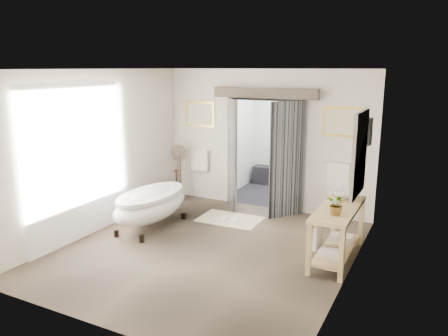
# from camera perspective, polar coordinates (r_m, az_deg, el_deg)

# --- Properties ---
(ground_plane) EXTENTS (5.00, 5.00, 0.00)m
(ground_plane) POSITION_cam_1_polar(r_m,az_deg,el_deg) (7.33, -2.17, -10.52)
(ground_plane) COLOR brown
(room_shell) EXTENTS (4.52, 5.02, 2.91)m
(room_shell) POSITION_cam_1_polar(r_m,az_deg,el_deg) (6.73, -3.02, 3.86)
(room_shell) COLOR beige
(room_shell) RESTS_ON ground_plane
(shower_room) EXTENTS (2.22, 2.01, 2.51)m
(shower_room) POSITION_cam_1_polar(r_m,az_deg,el_deg) (10.58, 8.38, 1.88)
(shower_room) COLOR black
(shower_room) RESTS_ON ground_plane
(back_wall_dressing) EXTENTS (3.82, 0.73, 2.52)m
(back_wall_dressing) POSITION_cam_1_polar(r_m,az_deg,el_deg) (8.92, 5.03, 4.19)
(back_wall_dressing) COLOR black
(back_wall_dressing) RESTS_ON ground_plane
(clawfoot_tub) EXTENTS (0.85, 1.90, 0.93)m
(clawfoot_tub) POSITION_cam_1_polar(r_m,az_deg,el_deg) (8.22, -9.50, -4.69)
(clawfoot_tub) COLOR black
(clawfoot_tub) RESTS_ON ground_plane
(vanity) EXTENTS (0.57, 1.60, 0.85)m
(vanity) POSITION_cam_1_polar(r_m,az_deg,el_deg) (7.00, 14.39, -7.65)
(vanity) COLOR tan
(vanity) RESTS_ON ground_plane
(pedestal_mirror) EXTENTS (0.38, 0.24, 1.27)m
(pedestal_mirror) POSITION_cam_1_polar(r_m,az_deg,el_deg) (9.78, -5.86, -1.12)
(pedestal_mirror) COLOR brown
(pedestal_mirror) RESTS_ON ground_plane
(rug) EXTENTS (1.22, 0.83, 0.01)m
(rug) POSITION_cam_1_polar(r_m,az_deg,el_deg) (8.65, 0.76, -6.71)
(rug) COLOR beige
(rug) RESTS_ON ground_plane
(slippers) EXTENTS (0.36, 0.26, 0.05)m
(slippers) POSITION_cam_1_polar(r_m,az_deg,el_deg) (8.53, 0.75, -6.76)
(slippers) COLOR white
(slippers) RESTS_ON rug
(basin) EXTENTS (0.51, 0.51, 0.15)m
(basin) POSITION_cam_1_polar(r_m,az_deg,el_deg) (7.28, 15.43, -3.40)
(basin) COLOR white
(basin) RESTS_ON vanity
(plant) EXTENTS (0.36, 0.34, 0.32)m
(plant) POSITION_cam_1_polar(r_m,az_deg,el_deg) (6.48, 14.57, -4.61)
(plant) COLOR gray
(plant) RESTS_ON vanity
(soap_bottle_a) EXTENTS (0.10, 0.10, 0.20)m
(soap_bottle_a) POSITION_cam_1_polar(r_m,az_deg,el_deg) (6.83, 14.34, -4.24)
(soap_bottle_a) COLOR gray
(soap_bottle_a) RESTS_ON vanity
(soap_bottle_b) EXTENTS (0.18, 0.18, 0.19)m
(soap_bottle_b) POSITION_cam_1_polar(r_m,az_deg,el_deg) (7.48, 15.11, -2.82)
(soap_bottle_b) COLOR gray
(soap_bottle_b) RESTS_ON vanity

